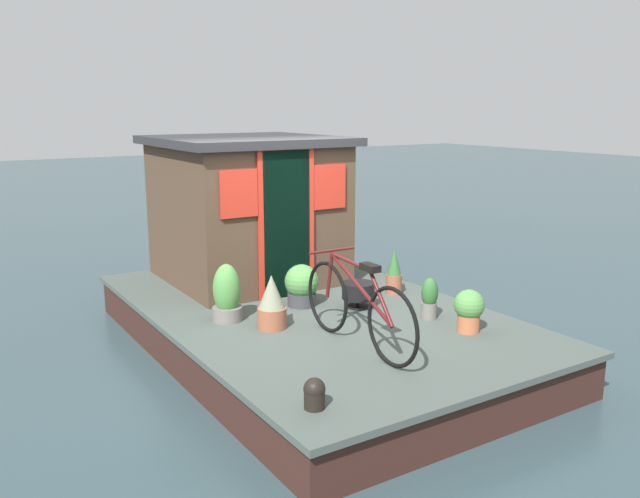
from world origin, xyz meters
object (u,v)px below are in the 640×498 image
(bicycle, at_px, (358,307))
(charcoal_grill, at_px, (358,291))
(houseboat_cabin, at_px, (247,208))
(potted_plant_thyme, at_px, (394,273))
(potted_plant_sage, at_px, (302,285))
(potted_plant_rosemary, at_px, (430,298))
(mooring_bollard, at_px, (314,393))
(potted_plant_lavender, at_px, (469,309))
(potted_plant_ivy, at_px, (227,295))
(potted_plant_fern, at_px, (272,303))

(bicycle, relative_size, charcoal_grill, 4.86)
(houseboat_cabin, distance_m, potted_plant_thyme, 2.04)
(bicycle, bearing_deg, charcoal_grill, -36.12)
(houseboat_cabin, height_order, potted_plant_sage, houseboat_cabin)
(potted_plant_rosemary, height_order, mooring_bollard, potted_plant_rosemary)
(potted_plant_lavender, bearing_deg, charcoal_grill, 20.05)
(potted_plant_rosemary, xyz_separation_m, potted_plant_ivy, (1.07, 1.81, 0.05))
(bicycle, relative_size, potted_plant_fern, 3.19)
(potted_plant_thyme, distance_m, mooring_bollard, 3.17)
(potted_plant_thyme, bearing_deg, bicycle, 130.96)
(potted_plant_ivy, height_order, potted_plant_sage, potted_plant_ivy)
(potted_plant_lavender, relative_size, potted_plant_thyme, 0.79)
(potted_plant_rosemary, xyz_separation_m, charcoal_grill, (0.71, 0.41, -0.04))
(potted_plant_lavender, relative_size, mooring_bollard, 1.81)
(potted_plant_lavender, distance_m, charcoal_grill, 1.31)
(potted_plant_lavender, distance_m, potted_plant_fern, 1.95)
(potted_plant_rosemary, relative_size, potted_plant_sage, 0.94)
(bicycle, bearing_deg, potted_plant_ivy, 26.79)
(potted_plant_lavender, distance_m, mooring_bollard, 2.26)
(bicycle, distance_m, potted_plant_ivy, 1.52)
(potted_plant_ivy, height_order, potted_plant_fern, potted_plant_ivy)
(houseboat_cabin, height_order, mooring_bollard, houseboat_cabin)
(potted_plant_sage, height_order, charcoal_grill, potted_plant_sage)
(bicycle, distance_m, charcoal_grill, 1.25)
(bicycle, bearing_deg, potted_plant_sage, -9.67)
(potted_plant_rosemary, relative_size, potted_plant_lavender, 1.02)
(mooring_bollard, bearing_deg, potted_plant_ivy, -8.03)
(charcoal_grill, bearing_deg, potted_plant_thyme, -71.66)
(potted_plant_fern, bearing_deg, bicycle, -155.85)
(charcoal_grill, bearing_deg, potted_plant_ivy, 75.70)
(bicycle, relative_size, potted_plant_sage, 3.74)
(bicycle, bearing_deg, mooring_bollard, 130.59)
(potted_plant_sage, bearing_deg, potted_plant_thyme, -98.46)
(houseboat_cabin, relative_size, mooring_bollard, 9.26)
(potted_plant_thyme, bearing_deg, potted_plant_rosemary, 163.60)
(bicycle, xyz_separation_m, potted_plant_rosemary, (0.29, -1.13, -0.17))
(potted_plant_ivy, height_order, mooring_bollard, potted_plant_ivy)
(potted_plant_sage, xyz_separation_m, potted_plant_lavender, (-1.63, -0.94, -0.00))
(potted_plant_sage, relative_size, mooring_bollard, 1.98)
(potted_plant_fern, bearing_deg, potted_plant_ivy, 31.67)
(charcoal_grill, height_order, mooring_bollard, charcoal_grill)
(potted_plant_rosemary, relative_size, potted_plant_ivy, 0.73)
(potted_plant_fern, bearing_deg, potted_plant_thyme, -79.99)
(potted_plant_ivy, bearing_deg, potted_plant_thyme, -93.67)
(potted_plant_ivy, xyz_separation_m, potted_plant_thyme, (-0.13, -2.09, -0.02))
(potted_plant_rosemary, xyz_separation_m, potted_plant_thyme, (0.93, -0.27, 0.04))
(potted_plant_rosemary, xyz_separation_m, potted_plant_fern, (0.61, 1.54, 0.04))
(potted_plant_sage, distance_m, potted_plant_fern, 0.81)
(houseboat_cabin, relative_size, bicycle, 1.25)
(potted_plant_sage, distance_m, charcoal_grill, 0.63)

